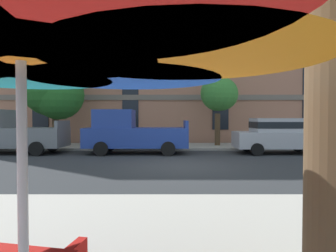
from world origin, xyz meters
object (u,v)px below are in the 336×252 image
at_px(pickup_gray, 7,133).
at_px(patio_umbrella, 19,29).
at_px(pickup_blue, 131,133).
at_px(street_tree_left, 53,91).
at_px(street_tree_middle, 218,94).
at_px(sedan_silver, 276,135).

relative_size(pickup_gray, patio_umbrella, 1.40).
xyz_separation_m(pickup_gray, pickup_blue, (6.19, 0.00, 0.00)).
xyz_separation_m(pickup_blue, patio_umbrella, (0.94, -12.70, 1.27)).
bearing_deg(street_tree_left, street_tree_middle, 3.05).
height_order(pickup_gray, street_tree_left, street_tree_left).
xyz_separation_m(pickup_blue, street_tree_middle, (4.98, 3.28, 2.26)).
height_order(street_tree_middle, patio_umbrella, street_tree_middle).
distance_m(pickup_gray, sedan_silver, 13.52).
bearing_deg(sedan_silver, street_tree_left, 167.41).
bearing_deg(pickup_gray, pickup_blue, 0.00).
bearing_deg(pickup_blue, pickup_gray, 180.00).
bearing_deg(street_tree_left, patio_umbrella, -69.03).
bearing_deg(patio_umbrella, street_tree_left, 110.97).
bearing_deg(street_tree_middle, pickup_blue, -146.64).
relative_size(sedan_silver, street_tree_middle, 1.00).
bearing_deg(street_tree_middle, pickup_gray, -163.63).
distance_m(street_tree_left, street_tree_middle, 9.98).
xyz_separation_m(pickup_gray, street_tree_left, (1.21, 2.75, 2.39)).
relative_size(pickup_gray, street_tree_left, 0.94).
distance_m(pickup_gray, street_tree_left, 3.84).
relative_size(street_tree_left, patio_umbrella, 1.50).
height_order(sedan_silver, patio_umbrella, patio_umbrella).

